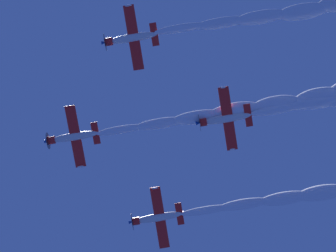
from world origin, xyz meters
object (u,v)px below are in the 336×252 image
object	(u,v)px
airplane_right_wingman	(156,218)
airplane_slot_tail	(224,119)
airplane_left_wingman	(130,38)
airplane_lead	(72,137)

from	to	relation	value
airplane_right_wingman	airplane_slot_tail	distance (m)	18.83
airplane_left_wingman	airplane_lead	bearing A→B (deg)	161.37
airplane_left_wingman	airplane_right_wingman	distance (m)	28.18
airplane_lead	airplane_right_wingman	xyz separation A→B (m)	(1.92, 18.20, -0.73)
airplane_right_wingman	airplane_slot_tail	world-z (taller)	airplane_right_wingman
airplane_lead	airplane_left_wingman	size ratio (longest dim) A/B	1.00
airplane_lead	airplane_slot_tail	distance (m)	23.83
airplane_lead	airplane_left_wingman	bearing A→B (deg)	-18.63
airplane_left_wingman	airplane_right_wingman	world-z (taller)	airplane_right_wingman
airplane_left_wingman	airplane_slot_tail	size ratio (longest dim) A/B	1.00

